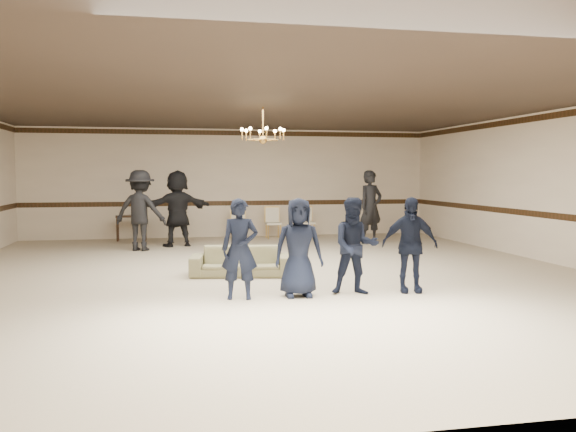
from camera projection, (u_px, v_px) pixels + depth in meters
name	position (u px, v px, depth m)	size (l,w,h in m)	color
room	(272.00, 189.00, 11.15)	(12.01, 14.01, 3.21)	tan
chair_rail	(231.00, 203.00, 18.02)	(12.00, 0.02, 0.14)	#321C0F
crown_molding	(231.00, 133.00, 17.88)	(12.00, 0.02, 0.14)	#321C0F
chandelier	(263.00, 123.00, 12.04)	(0.94, 0.94, 0.89)	#C08C3D
boy_a	(240.00, 249.00, 9.02)	(0.55, 0.36, 1.51)	black
boy_b	(299.00, 247.00, 9.20)	(0.74, 0.48, 1.51)	black
boy_c	(355.00, 246.00, 9.38)	(0.73, 0.57, 1.51)	black
boy_d	(410.00, 245.00, 9.56)	(0.88, 0.37, 1.51)	black
settee	(241.00, 261.00, 11.12)	(1.85, 0.72, 0.54)	#797751
adult_left	(140.00, 210.00, 14.72)	(1.27, 0.73, 1.97)	black
adult_mid	(177.00, 208.00, 15.58)	(1.82, 0.58, 1.97)	black
adult_right	(371.00, 207.00, 16.20)	(0.72, 0.47, 1.97)	black
banquet_chair_left	(239.00, 224.00, 17.33)	(0.43, 0.43, 0.90)	beige
banquet_chair_mid	(273.00, 223.00, 17.53)	(0.43, 0.43, 0.90)	beige
banquet_chair_right	(307.00, 222.00, 17.73)	(0.43, 0.43, 0.90)	beige
console_table	(132.00, 228.00, 16.94)	(0.85, 0.36, 0.71)	black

